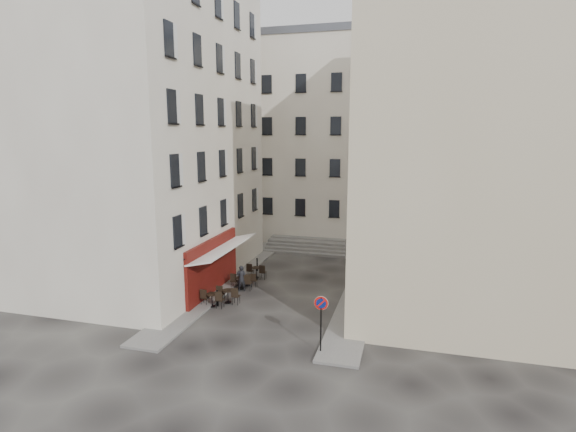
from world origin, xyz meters
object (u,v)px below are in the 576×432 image
(bistro_table_a, at_px, (212,299))
(pedestrian, at_px, (241,278))
(bistro_table_b, at_px, (228,295))
(no_parking_sign, at_px, (321,313))

(bistro_table_a, height_order, pedestrian, pedestrian)
(bistro_table_b, bearing_deg, bistro_table_a, -129.78)
(no_parking_sign, height_order, bistro_table_b, no_parking_sign)
(bistro_table_a, xyz_separation_m, bistro_table_b, (0.66, 0.79, 0.01))
(bistro_table_b, bearing_deg, no_parking_sign, -35.47)
(bistro_table_b, xyz_separation_m, pedestrian, (-0.00, 2.14, 0.33))
(no_parking_sign, height_order, pedestrian, no_parking_sign)
(bistro_table_a, bearing_deg, bistro_table_b, 50.22)
(no_parking_sign, xyz_separation_m, bistro_table_b, (-6.46, 4.60, -1.42))
(pedestrian, bearing_deg, bistro_table_b, 67.38)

